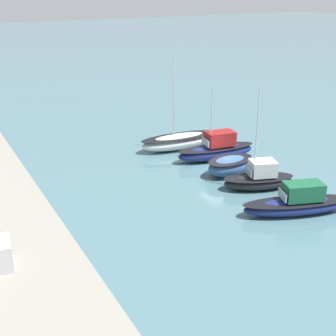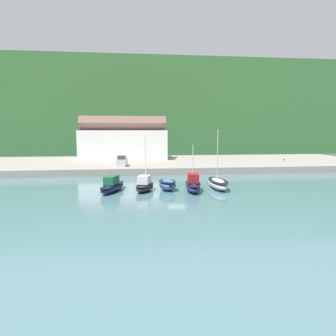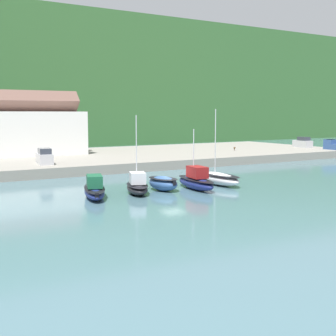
# 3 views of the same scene
# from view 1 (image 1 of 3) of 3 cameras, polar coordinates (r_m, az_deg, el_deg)

# --- Properties ---
(ground_plane) EXTENTS (320.00, 320.00, 0.00)m
(ground_plane) POSITION_cam_1_polar(r_m,az_deg,el_deg) (39.66, 6.18, -0.19)
(ground_plane) COLOR #476B75
(moored_boat_0) EXTENTS (4.28, 7.88, 2.24)m
(moored_boat_0) POSITION_cam_1_polar(r_m,az_deg,el_deg) (33.01, 15.53, -4.12)
(moored_boat_0) COLOR navy
(moored_boat_0) RESTS_ON ground_plane
(moored_boat_1) EXTENTS (3.77, 5.87, 8.02)m
(moored_boat_1) POSITION_cam_1_polar(r_m,az_deg,el_deg) (36.25, 11.05, -1.27)
(moored_boat_1) COLOR black
(moored_boat_1) RESTS_ON ground_plane
(moored_boat_2) EXTENTS (2.75, 4.36, 1.55)m
(moored_boat_2) POSITION_cam_1_polar(r_m,az_deg,el_deg) (38.41, 7.55, 0.31)
(moored_boat_2) COLOR #33568E
(moored_boat_2) RESTS_ON ground_plane
(moored_boat_3) EXTENTS (2.99, 7.53, 6.53)m
(moored_boat_3) POSITION_cam_1_polar(r_m,az_deg,el_deg) (41.63, 5.94, 2.27)
(moored_boat_3) COLOR navy
(moored_boat_3) RESTS_ON ground_plane
(moored_boat_4) EXTENTS (2.77, 7.89, 8.71)m
(moored_boat_4) POSITION_cam_1_polar(r_m,az_deg,el_deg) (44.18, 1.38, 3.32)
(moored_boat_4) COLOR silver
(moored_boat_4) RESTS_ON ground_plane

